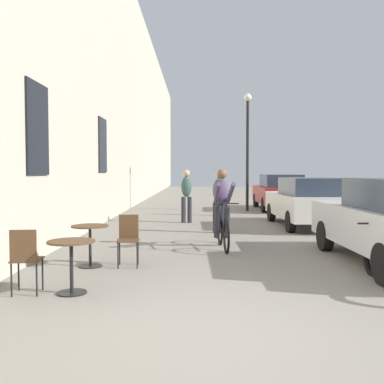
{
  "coord_description": "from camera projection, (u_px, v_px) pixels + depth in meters",
  "views": [
    {
      "loc": [
        -0.27,
        -4.36,
        1.65
      ],
      "look_at": [
        -0.4,
        13.64,
        0.82
      ],
      "focal_mm": 41.31,
      "sensor_mm": 36.0,
      "label": 1
    }
  ],
  "objects": [
    {
      "name": "cafe_table_mid",
      "position": [
        90.0,
        237.0,
        7.63
      ],
      "size": [
        0.64,
        0.64,
        0.72
      ],
      "color": "black",
      "rests_on": "ground_plane"
    },
    {
      "name": "cyclist_on_bicycle",
      "position": [
        222.0,
        210.0,
        9.56
      ],
      "size": [
        0.52,
        1.76,
        1.74
      ],
      "color": "black",
      "rests_on": "ground_plane"
    },
    {
      "name": "parked_car_third",
      "position": [
        279.0,
        192.0,
        19.0
      ],
      "size": [
        1.88,
        4.32,
        1.53
      ],
      "color": "maroon",
      "rests_on": "ground_plane"
    },
    {
      "name": "cafe_chair_mid_toward_street",
      "position": [
        128.0,
        236.0,
        7.71
      ],
      "size": [
        0.41,
        0.41,
        0.89
      ],
      "color": "black",
      "rests_on": "ground_plane"
    },
    {
      "name": "pedestrian_far",
      "position": [
        222.0,
        191.0,
        16.48
      ],
      "size": [
        0.36,
        0.28,
        1.66
      ],
      "color": "#26262D",
      "rests_on": "ground_plane"
    },
    {
      "name": "street_lamp",
      "position": [
        248.0,
        137.0,
        18.45
      ],
      "size": [
        0.32,
        0.32,
        4.9
      ],
      "color": "black",
      "rests_on": "ground_plane"
    },
    {
      "name": "ground_plane",
      "position": [
        222.0,
        336.0,
        4.43
      ],
      "size": [
        88.0,
        88.0,
        0.0
      ],
      "primitive_type": "plane",
      "color": "gray"
    },
    {
      "name": "pedestrian_mid",
      "position": [
        186.0,
        193.0,
        14.21
      ],
      "size": [
        0.34,
        0.25,
        1.7
      ],
      "color": "#26262D",
      "rests_on": "ground_plane"
    },
    {
      "name": "pedestrian_near",
      "position": [
        219.0,
        198.0,
        11.85
      ],
      "size": [
        0.34,
        0.24,
        1.68
      ],
      "color": "#26262D",
      "rests_on": "ground_plane"
    },
    {
      "name": "building_facade_left",
      "position": [
        118.0,
        86.0,
        18.2
      ],
      "size": [
        0.54,
        68.0,
        10.33
      ],
      "color": "#B7AD99",
      "rests_on": "ground_plane"
    },
    {
      "name": "cafe_chair_near_toward_street",
      "position": [
        25.0,
        257.0,
        5.88
      ],
      "size": [
        0.42,
        0.42,
        0.89
      ],
      "color": "black",
      "rests_on": "ground_plane"
    },
    {
      "name": "parked_car_second",
      "position": [
        307.0,
        201.0,
        13.19
      ],
      "size": [
        1.81,
        4.16,
        1.47
      ],
      "color": "beige",
      "rests_on": "ground_plane"
    },
    {
      "name": "cafe_table_near",
      "position": [
        71.0,
        255.0,
        5.95
      ],
      "size": [
        0.64,
        0.64,
        0.72
      ],
      "color": "black",
      "rests_on": "ground_plane"
    }
  ]
}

